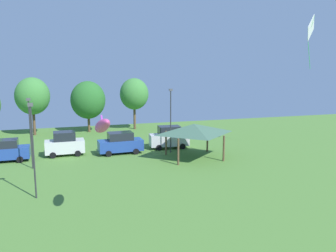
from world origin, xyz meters
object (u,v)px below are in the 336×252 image
Objects in this scene: parked_car_rightmost_in_row at (169,137)px; treeline_tree_2 at (32,96)px; parked_car_second_from_left at (65,144)px; parked_car_third_from_left at (121,143)px; treeline_tree_4 at (134,94)px; treeline_tree_3 at (88,100)px; kite_flying_2 at (311,30)px; kite_flying_5 at (102,126)px; light_post_1 at (33,146)px; park_pavilion at (194,129)px; light_post_2 at (30,130)px; parked_car_leftmost at (4,151)px; light_post_3 at (171,117)px.

parked_car_rightmost_in_row is 20.51m from treeline_tree_2.
parked_car_second_from_left is 0.84× the size of parked_car_third_from_left.
parked_car_rightmost_in_row is 0.60× the size of treeline_tree_4.
treeline_tree_3 is (3.56, 12.97, 3.36)m from parked_car_second_from_left.
parked_car_rightmost_in_row is (5.83, 0.92, 0.10)m from parked_car_third_from_left.
treeline_tree_2 reaches higher than parked_car_rightmost_in_row.
kite_flying_2 reaches higher than treeline_tree_4.
treeline_tree_2 is (-5.86, 30.88, -0.72)m from kite_flying_5.
light_post_1 is (-4.28, 5.83, -2.20)m from kite_flying_5.
treeline_tree_2 reaches higher than kite_flying_5.
parked_car_third_from_left is at bearing 77.53° from kite_flying_5.
park_pavilion is (7.01, -4.01, 1.91)m from parked_car_third_from_left.
parked_car_third_from_left is at bearing 166.34° from kite_flying_2.
parked_car_second_from_left is at bearing -176.57° from parked_car_rightmost_in_row.
parked_car_second_from_left is at bearing 54.74° from light_post_2.
kite_flying_5 is 18.84m from parked_car_second_from_left.
light_post_1 reaches higher than parked_car_rightmost_in_row.
parked_car_rightmost_in_row is at bearing 15.96° from light_post_2.
parked_car_leftmost is at bearing 171.06° from kite_flying_2.
kite_flying_2 reaches higher than parked_car_leftmost.
parked_car_leftmost is 0.63× the size of treeline_tree_4.
treeline_tree_4 is at bearing 52.84° from light_post_2.
kite_flying_5 is 0.52× the size of park_pavilion.
park_pavilion is 0.82× the size of treeline_tree_4.
treeline_tree_4 is (14.16, 0.58, -0.10)m from treeline_tree_2.
treeline_tree_4 reaches higher than light_post_2.
treeline_tree_3 is at bearing 73.50° from parked_car_second_from_left.
parked_car_second_from_left reaches higher than parked_car_third_from_left.
treeline_tree_4 is (16.18, 14.19, 4.16)m from parked_car_leftmost.
parked_car_rightmost_in_row reaches higher than parked_car_second_from_left.
kite_flying_5 is 31.14m from treeline_tree_3.
parked_car_leftmost is 1.17× the size of parked_car_second_from_left.
treeline_tree_2 reaches higher than parked_car_leftmost.
parked_car_third_from_left is at bearing -54.94° from treeline_tree_2.
kite_flying_5 is at bearing -114.44° from parked_car_rightmost_in_row.
kite_flying_2 reaches higher than light_post_3.
kite_flying_5 is 18.23m from parked_car_third_from_left.
park_pavilion is (18.67, -4.14, 1.97)m from parked_car_leftmost.
kite_flying_2 is at bearing -16.13° from parked_car_third_from_left.
parked_car_third_from_left is at bearing 20.34° from light_post_2.
treeline_tree_2 reaches higher than parked_car_second_from_left.
kite_flying_2 is 30.15m from light_post_1.
parked_car_third_from_left is at bearing -10.48° from parked_car_second_from_left.
treeline_tree_2 is at bearing 92.77° from light_post_2.
kite_flying_5 is 0.67× the size of parked_car_third_from_left.
treeline_tree_2 is at bearing -177.65° from treeline_tree_4.
kite_flying_2 is 0.81× the size of light_post_3.
light_post_3 is (-14.48, 3.63, -9.34)m from kite_flying_2.
treeline_tree_2 is 14.17m from treeline_tree_4.
treeline_tree_2 is at bearing 105.46° from parked_car_second_from_left.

